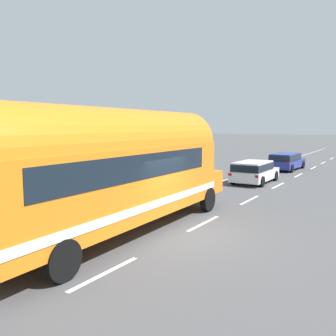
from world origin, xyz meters
The scene contains 5 objects.
ground_plane centered at (0.00, 0.00, 0.00)m, with size 300.00×300.00×0.00m, color #4C4C4F.
lane_markings centered at (-2.52, 12.75, 0.00)m, with size 3.71×80.00×0.01m.
painted_bus centered at (-1.76, -1.46, 2.30)m, with size 2.83×12.47×4.12m.
car_lead centered at (-1.59, 11.77, 0.79)m, with size 2.01×4.30×1.37m.
car_second centered at (-1.62, 19.73, 0.79)m, with size 2.07×4.83×1.37m.
Camera 1 is at (5.72, -9.72, 3.55)m, focal length 37.94 mm.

